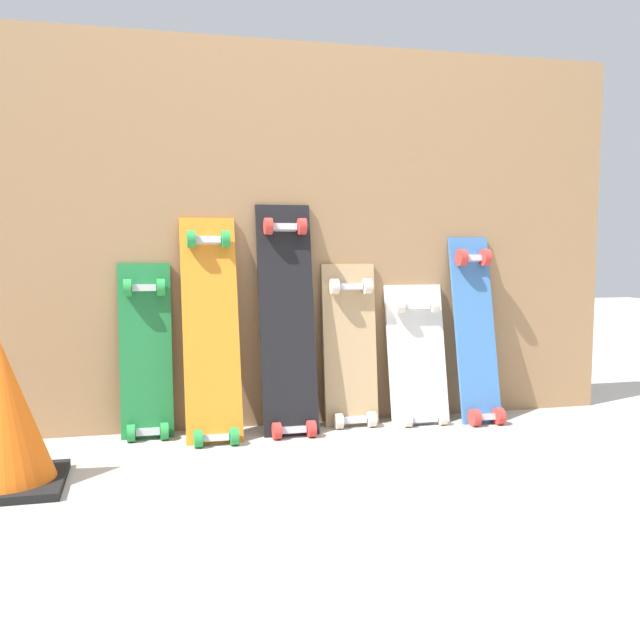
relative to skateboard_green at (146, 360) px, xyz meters
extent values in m
plane|color=#B2AAA0|center=(0.63, 0.01, -0.28)|extent=(12.00, 12.00, 0.00)
cube|color=#99724C|center=(0.63, 0.08, 0.44)|extent=(2.50, 0.04, 1.45)
cube|color=#1E7238|center=(0.00, 0.01, 0.00)|extent=(0.19, 0.09, 0.69)
cube|color=#B7B7BF|center=(0.00, -0.05, -0.25)|extent=(0.08, 0.04, 0.03)
cube|color=#B7B7BF|center=(0.00, 0.01, 0.26)|extent=(0.08, 0.04, 0.03)
cylinder|color=#268C3F|center=(-0.06, -0.06, -0.25)|extent=(0.03, 0.06, 0.06)
cylinder|color=#268C3F|center=(0.06, -0.06, -0.25)|extent=(0.03, 0.06, 0.06)
cylinder|color=#268C3F|center=(-0.06, 0.00, 0.26)|extent=(0.03, 0.06, 0.06)
cylinder|color=#268C3F|center=(0.06, 0.00, 0.26)|extent=(0.03, 0.06, 0.06)
cube|color=orange|center=(0.23, -0.06, 0.08)|extent=(0.20, 0.24, 0.86)
cube|color=#B7B7BF|center=(0.23, -0.18, -0.26)|extent=(0.09, 0.04, 0.03)
cube|color=#B7B7BF|center=(0.23, 0.00, 0.43)|extent=(0.09, 0.04, 0.03)
cylinder|color=#268C3F|center=(0.17, -0.19, -0.25)|extent=(0.03, 0.06, 0.06)
cylinder|color=#268C3F|center=(0.29, -0.19, -0.25)|extent=(0.03, 0.06, 0.06)
cylinder|color=#268C3F|center=(0.17, -0.02, 0.43)|extent=(0.03, 0.06, 0.06)
cylinder|color=#268C3F|center=(0.29, -0.02, 0.43)|extent=(0.03, 0.06, 0.06)
cube|color=black|center=(0.51, -0.04, 0.11)|extent=(0.21, 0.20, 0.91)
cube|color=#B7B7BF|center=(0.51, -0.14, -0.26)|extent=(0.09, 0.04, 0.03)
cube|color=#B7B7BF|center=(0.51, 0.01, 0.48)|extent=(0.09, 0.04, 0.03)
cylinder|color=red|center=(0.45, -0.16, -0.25)|extent=(0.03, 0.06, 0.06)
cylinder|color=red|center=(0.58, -0.16, -0.25)|extent=(0.03, 0.06, 0.06)
cylinder|color=red|center=(0.45, -0.01, 0.48)|extent=(0.03, 0.06, 0.06)
cylinder|color=red|center=(0.58, -0.01, 0.48)|extent=(0.03, 0.06, 0.06)
cube|color=tan|center=(0.77, 0.01, 0.00)|extent=(0.21, 0.10, 0.69)
cube|color=#B7B7BF|center=(0.77, -0.05, -0.26)|extent=(0.10, 0.04, 0.03)
cube|color=#B7B7BF|center=(0.77, 0.01, 0.25)|extent=(0.10, 0.04, 0.03)
cylinder|color=beige|center=(0.70, -0.07, -0.25)|extent=(0.03, 0.06, 0.06)
cylinder|color=beige|center=(0.84, -0.07, -0.25)|extent=(0.03, 0.06, 0.06)
cylinder|color=beige|center=(0.70, -0.01, 0.25)|extent=(0.03, 0.06, 0.06)
cylinder|color=beige|center=(0.84, -0.01, 0.25)|extent=(0.03, 0.06, 0.06)
cube|color=silver|center=(1.04, -0.02, -0.05)|extent=(0.24, 0.15, 0.61)
cube|color=#B7B7BF|center=(1.04, -0.09, -0.26)|extent=(0.11, 0.04, 0.03)
cube|color=#B7B7BF|center=(1.04, 0.00, 0.17)|extent=(0.11, 0.04, 0.03)
cylinder|color=beige|center=(0.97, -0.11, -0.26)|extent=(0.03, 0.05, 0.05)
cylinder|color=beige|center=(1.11, -0.11, -0.26)|extent=(0.03, 0.05, 0.05)
cylinder|color=beige|center=(0.97, -0.01, 0.17)|extent=(0.03, 0.05, 0.05)
cylinder|color=beige|center=(1.11, -0.01, 0.17)|extent=(0.03, 0.05, 0.05)
cube|color=#386BAD|center=(1.28, -0.04, 0.05)|extent=(0.17, 0.20, 0.79)
cube|color=#B7B7BF|center=(1.28, -0.14, -0.25)|extent=(0.07, 0.04, 0.03)
cube|color=#B7B7BF|center=(1.28, 0.00, 0.36)|extent=(0.07, 0.04, 0.03)
cylinder|color=red|center=(1.22, -0.16, -0.25)|extent=(0.03, 0.07, 0.07)
cylinder|color=red|center=(1.33, -0.16, -0.25)|extent=(0.03, 0.07, 0.07)
cylinder|color=red|center=(1.22, -0.01, 0.36)|extent=(0.03, 0.07, 0.07)
cylinder|color=red|center=(1.33, -0.01, 0.36)|extent=(0.03, 0.07, 0.07)
cube|color=black|center=(-0.41, -0.47, -0.27)|extent=(0.33, 0.33, 0.02)
cone|color=orange|center=(-0.41, -0.47, -0.05)|extent=(0.29, 0.29, 0.41)
camera|label=1|loc=(-0.01, -2.63, 0.40)|focal=40.09mm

